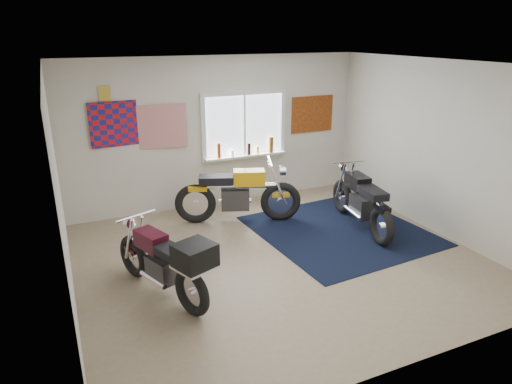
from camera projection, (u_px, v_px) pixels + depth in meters
name	position (u px, v px, depth m)	size (l,w,h in m)	color
ground	(279.00, 258.00, 6.56)	(5.50, 5.50, 0.00)	#9E896B
room_shell	(281.00, 147.00, 6.01)	(5.50, 5.50, 5.50)	white
navy_rug	(340.00, 231.00, 7.45)	(2.50, 2.60, 0.01)	black
window_assembly	(244.00, 129.00, 8.42)	(1.66, 0.17, 1.26)	white
oil_bottles	(251.00, 148.00, 8.51)	(1.13, 0.09, 0.30)	#903714
flag_display	(104.00, 93.00, 7.25)	(1.60, 0.10, 1.17)	red
triumph_poster	(312.00, 114.00, 8.93)	(0.90, 0.03, 0.70)	#A54C14
yellow_triumph	(238.00, 195.00, 7.68)	(2.06, 0.91, 1.08)	black
black_chrome_bike	(361.00, 202.00, 7.45)	(0.61, 1.98, 1.02)	black
maroon_tourer	(167.00, 263.00, 5.43)	(0.94, 1.78, 0.93)	black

